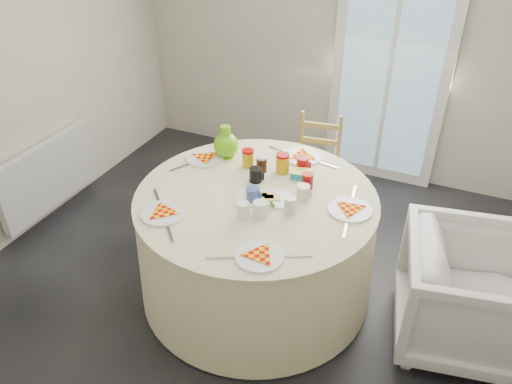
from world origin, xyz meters
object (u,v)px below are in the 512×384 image
at_px(radiator, 48,175).
at_px(table, 256,245).
at_px(wooden_chair, 316,161).
at_px(green_pitcher, 226,144).
at_px(armchair, 471,292).

relative_size(radiator, table, 0.64).
bearing_deg(table, wooden_chair, 87.12).
distance_m(radiator, green_pitcher, 1.61).
height_order(radiator, green_pitcher, green_pitcher).
xyz_separation_m(armchair, green_pitcher, (-1.75, 0.27, 0.48)).
bearing_deg(wooden_chair, armchair, -44.94).
bearing_deg(green_pitcher, wooden_chair, 35.72).
bearing_deg(wooden_chair, table, -100.72).
bearing_deg(radiator, green_pitcher, 9.82).
bearing_deg(radiator, wooden_chair, 26.26).
bearing_deg(table, radiator, 176.62).
bearing_deg(radiator, armchair, -0.16).
relative_size(table, green_pitcher, 6.91).
xyz_separation_m(wooden_chair, armchair, (1.30, -0.98, -0.08)).
xyz_separation_m(radiator, armchair, (3.26, -0.01, 0.01)).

